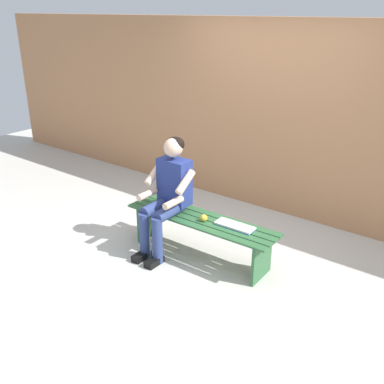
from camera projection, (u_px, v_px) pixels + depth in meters
ground_plane at (58, 262)px, 4.64m from camera, size 10.00×7.00×0.04m
brick_wall at (243, 114)px, 5.74m from camera, size 9.50×0.24×2.38m
bench_near at (201, 227)px, 4.60m from camera, size 1.70×0.44×0.44m
person_seated at (167, 192)px, 4.59m from camera, size 0.50×0.69×1.25m
apple at (204, 218)px, 4.48m from camera, size 0.07×0.07×0.07m
book_open at (235, 226)px, 4.38m from camera, size 0.42×0.17×0.02m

